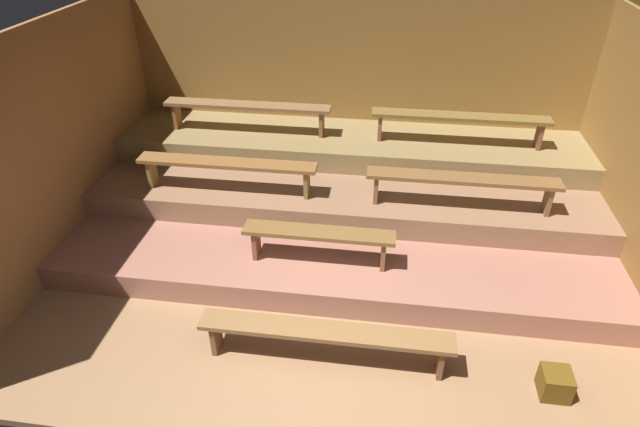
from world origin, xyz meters
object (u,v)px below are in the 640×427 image
(bench_middle_right, at_px, (462,182))
(bench_upper_right, at_px, (460,120))
(bench_floor_center, at_px, (325,334))
(wooden_crate_floor, at_px, (555,383))
(bench_upper_left, at_px, (247,108))
(bench_lower_center, at_px, (319,237))
(bench_middle_left, at_px, (227,166))

(bench_middle_right, height_order, bench_upper_right, bench_upper_right)
(bench_middle_right, relative_size, bench_upper_right, 0.96)
(bench_floor_center, xyz_separation_m, wooden_crate_floor, (2.06, -0.10, -0.21))
(bench_floor_center, relative_size, bench_upper_right, 1.02)
(wooden_crate_floor, bearing_deg, bench_upper_right, 101.90)
(bench_upper_left, height_order, wooden_crate_floor, bench_upper_left)
(bench_floor_center, distance_m, bench_lower_center, 1.21)
(wooden_crate_floor, bearing_deg, bench_middle_right, 108.69)
(bench_middle_left, bearing_deg, bench_upper_right, 22.32)
(bench_lower_center, bearing_deg, bench_middle_left, 144.41)
(bench_floor_center, height_order, bench_upper_left, bench_upper_left)
(bench_lower_center, distance_m, wooden_crate_floor, 2.65)
(bench_middle_right, xyz_separation_m, bench_upper_right, (0.03, 1.17, 0.29))
(wooden_crate_floor, bearing_deg, bench_upper_left, 137.11)
(bench_middle_left, xyz_separation_m, bench_upper_left, (-0.03, 1.17, 0.29))
(bench_floor_center, relative_size, bench_middle_left, 1.07)
(bench_floor_center, xyz_separation_m, bench_middle_right, (1.33, 2.06, 0.58))
(wooden_crate_floor, bearing_deg, bench_lower_center, 151.35)
(bench_middle_left, height_order, bench_upper_left, bench_upper_left)
(bench_middle_right, relative_size, wooden_crate_floor, 8.66)
(bench_middle_left, height_order, wooden_crate_floor, bench_middle_left)
(bench_floor_center, height_order, bench_middle_left, bench_middle_left)
(bench_upper_right, relative_size, wooden_crate_floor, 9.04)
(bench_floor_center, height_order, wooden_crate_floor, bench_floor_center)
(bench_upper_left, distance_m, wooden_crate_floor, 5.01)
(bench_floor_center, bearing_deg, bench_middle_right, 57.07)
(bench_floor_center, distance_m, bench_upper_right, 3.61)
(bench_floor_center, xyz_separation_m, bench_upper_right, (1.36, 3.23, 0.87))
(bench_middle_left, distance_m, bench_upper_left, 1.21)
(bench_lower_center, relative_size, bench_upper_right, 0.71)
(bench_upper_right, bearing_deg, wooden_crate_floor, -78.10)
(bench_upper_right, bearing_deg, bench_lower_center, -127.35)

